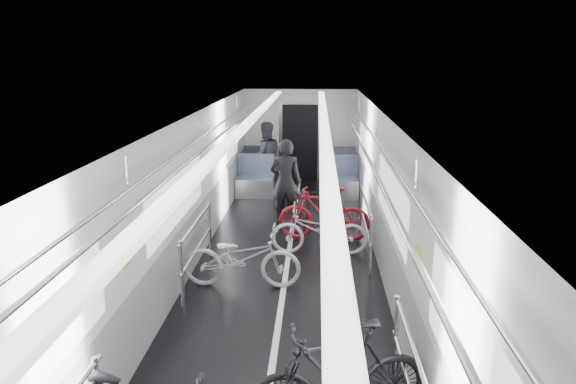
{
  "coord_description": "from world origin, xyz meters",
  "views": [
    {
      "loc": [
        0.45,
        -6.77,
        3.32
      ],
      "look_at": [
        0.0,
        1.2,
        1.15
      ],
      "focal_mm": 32.0,
      "sensor_mm": 36.0,
      "label": 1
    }
  ],
  "objects_px": {
    "bike_right_near": "(338,377)",
    "bike_right_mid": "(320,230)",
    "person_standing": "(285,182)",
    "bike_right_far": "(324,214)",
    "person_seated": "(266,156)",
    "bike_left_far": "(242,258)",
    "bike_aisle": "(302,206)"
  },
  "relations": [
    {
      "from": "bike_right_near",
      "to": "person_standing",
      "type": "xyz_separation_m",
      "value": [
        -0.83,
        5.79,
        0.34
      ]
    },
    {
      "from": "bike_right_far",
      "to": "person_standing",
      "type": "xyz_separation_m",
      "value": [
        -0.76,
        0.9,
        0.36
      ]
    },
    {
      "from": "bike_right_far",
      "to": "person_seated",
      "type": "xyz_separation_m",
      "value": [
        -1.41,
        3.49,
        0.35
      ]
    },
    {
      "from": "person_standing",
      "to": "person_seated",
      "type": "bearing_deg",
      "value": -77.49
    },
    {
      "from": "bike_right_near",
      "to": "person_standing",
      "type": "bearing_deg",
      "value": 170.53
    },
    {
      "from": "bike_right_mid",
      "to": "bike_right_far",
      "type": "xyz_separation_m",
      "value": [
        0.08,
        0.7,
        0.08
      ]
    },
    {
      "from": "bike_right_far",
      "to": "person_seated",
      "type": "bearing_deg",
      "value": -154.17
    },
    {
      "from": "bike_right_mid",
      "to": "person_seated",
      "type": "bearing_deg",
      "value": -162.87
    },
    {
      "from": "bike_left_far",
      "to": "bike_right_mid",
      "type": "xyz_separation_m",
      "value": [
        1.13,
        1.31,
        -0.02
      ]
    },
    {
      "from": "bike_left_far",
      "to": "bike_aisle",
      "type": "height_order",
      "value": "bike_left_far"
    },
    {
      "from": "bike_right_far",
      "to": "person_seated",
      "type": "relative_size",
      "value": 0.98
    },
    {
      "from": "bike_right_mid",
      "to": "person_standing",
      "type": "height_order",
      "value": "person_standing"
    },
    {
      "from": "bike_right_near",
      "to": "bike_right_mid",
      "type": "relative_size",
      "value": 1.07
    },
    {
      "from": "bike_left_far",
      "to": "person_seated",
      "type": "height_order",
      "value": "person_seated"
    },
    {
      "from": "bike_right_near",
      "to": "person_seated",
      "type": "relative_size",
      "value": 1.01
    },
    {
      "from": "bike_right_near",
      "to": "person_standing",
      "type": "height_order",
      "value": "person_standing"
    },
    {
      "from": "bike_right_near",
      "to": "bike_right_mid",
      "type": "bearing_deg",
      "value": 164.46
    },
    {
      "from": "person_seated",
      "to": "bike_right_mid",
      "type": "bearing_deg",
      "value": 87.82
    },
    {
      "from": "bike_left_far",
      "to": "bike_right_near",
      "type": "distance_m",
      "value": 3.16
    },
    {
      "from": "bike_left_far",
      "to": "bike_aisle",
      "type": "relative_size",
      "value": 1.11
    },
    {
      "from": "bike_right_mid",
      "to": "bike_right_far",
      "type": "height_order",
      "value": "bike_right_far"
    },
    {
      "from": "bike_right_near",
      "to": "person_seated",
      "type": "distance_m",
      "value": 8.52
    },
    {
      "from": "bike_right_near",
      "to": "bike_right_mid",
      "type": "distance_m",
      "value": 4.2
    },
    {
      "from": "bike_right_near",
      "to": "bike_aisle",
      "type": "xyz_separation_m",
      "value": [
        -0.5,
        5.69,
        -0.11
      ]
    },
    {
      "from": "bike_right_near",
      "to": "bike_right_far",
      "type": "height_order",
      "value": "bike_right_near"
    },
    {
      "from": "bike_aisle",
      "to": "person_seated",
      "type": "xyz_separation_m",
      "value": [
        -0.98,
        2.69,
        0.45
      ]
    },
    {
      "from": "person_standing",
      "to": "person_seated",
      "type": "xyz_separation_m",
      "value": [
        -0.65,
        2.59,
        -0.01
      ]
    },
    {
      "from": "bike_right_near",
      "to": "bike_right_far",
      "type": "relative_size",
      "value": 1.03
    },
    {
      "from": "bike_right_mid",
      "to": "bike_aisle",
      "type": "relative_size",
      "value": 1.05
    },
    {
      "from": "bike_right_mid",
      "to": "bike_right_far",
      "type": "relative_size",
      "value": 0.97
    },
    {
      "from": "bike_aisle",
      "to": "bike_right_near",
      "type": "bearing_deg",
      "value": -90.4
    },
    {
      "from": "bike_right_near",
      "to": "bike_right_far",
      "type": "distance_m",
      "value": 4.9
    }
  ]
}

